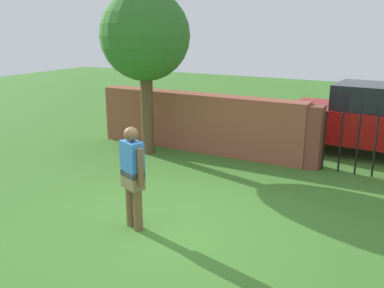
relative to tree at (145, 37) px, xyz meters
The scene contains 6 objects.
ground_plane 4.95m from the tree, 52.84° to the right, with size 40.00×40.00×0.00m, color #3D7528.
brick_wall 2.44m from the tree, 40.72° to the left, with size 5.50×0.50×1.44m, color brown.
tree is the anchor object (origin of this frame).
person 4.49m from the tree, 58.28° to the right, with size 0.51×0.34×1.62m.
fence_gate 5.43m from the tree, ahead, with size 2.69×0.44×1.40m.
car 5.90m from the tree, 27.29° to the left, with size 4.29×2.11×1.72m.
Camera 1 is at (3.38, -5.03, 3.05)m, focal length 39.38 mm.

